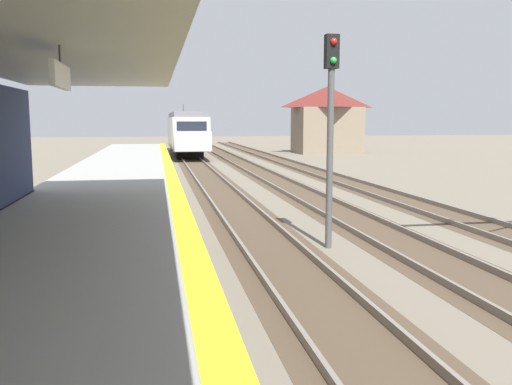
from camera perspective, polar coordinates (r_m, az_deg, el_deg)
station_platform at (r=14.21m, az=-16.97°, el=-3.79°), size 5.00×80.00×0.91m
track_pair_nearest_platform at (r=18.32m, az=-1.67°, el=-2.23°), size 2.34×120.00×0.16m
track_pair_middle at (r=19.12m, az=8.46°, el=-1.89°), size 2.34×120.00×0.16m
track_pair_far_side at (r=20.47m, az=17.51°, el=-1.54°), size 2.34×120.00×0.16m
approaching_train at (r=51.12m, az=-7.37°, el=6.41°), size 2.93×19.60×4.76m
rail_signal_post at (r=13.42m, az=7.83°, el=7.61°), size 0.32×0.34×5.20m
distant_trackside_house at (r=53.54m, az=7.44°, el=7.70°), size 6.60×5.28×6.40m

